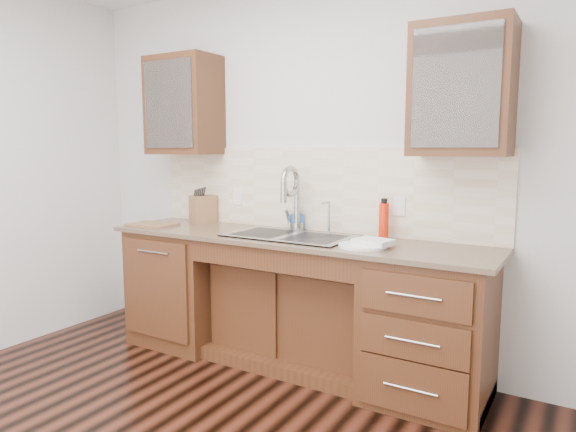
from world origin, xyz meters
The scene contains 23 objects.
wall_back centered at (0.00, 1.80, 1.35)m, with size 4.00×0.10×2.70m, color silver.
base_cabinet_left centered at (-0.95, 1.44, 0.44)m, with size 0.70×0.62×0.88m, color #593014.
base_cabinet_center centered at (0.00, 1.53, 0.35)m, with size 1.20×0.44×0.70m, color #593014.
base_cabinet_right centered at (0.95, 1.44, 0.44)m, with size 0.70×0.62×0.88m, color #593014.
countertop centered at (0.00, 1.43, 0.90)m, with size 2.70×0.65×0.03m, color #84705B.
backsplash centered at (0.00, 1.74, 1.21)m, with size 2.70×0.02×0.59m, color beige.
sink centered at (0.00, 1.41, 0.83)m, with size 0.84×0.46×0.19m, color #9E9EA5.
faucet centered at (-0.07, 1.64, 1.11)m, with size 0.04×0.04×0.40m, color #999993.
filter_tap centered at (0.18, 1.65, 1.03)m, with size 0.02×0.02×0.24m, color #999993.
upper_cabinet_left centered at (-1.05, 1.58, 1.83)m, with size 0.55×0.34×0.75m, color #593014.
upper_cabinet_right centered at (1.05, 1.58, 1.83)m, with size 0.55×0.34×0.75m, color #593014.
outlet_left centered at (-0.65, 1.73, 1.12)m, with size 0.08×0.01×0.12m, color white.
outlet_right centered at (0.65, 1.73, 1.12)m, with size 0.08×0.01×0.12m, color white.
soap_bottle centered at (-0.10, 1.69, 0.99)m, with size 0.08×0.08×0.17m, color #336EBF.
water_bottle centered at (0.58, 1.63, 1.03)m, with size 0.06×0.06×0.24m, color red.
plate centered at (0.57, 1.32, 0.92)m, with size 0.29×0.29×0.02m, color white.
dish_towel centered at (0.62, 1.35, 0.94)m, with size 0.22×0.16×0.03m, color white.
knife_block centered at (-0.93, 1.64, 1.02)m, with size 0.12×0.19×0.22m, color olive.
cutting_board centered at (-1.15, 1.30, 0.92)m, with size 0.35×0.24×0.02m, color #A57D34.
cup_left_a centered at (-1.16, 1.58, 1.77)m, with size 0.12×0.12×0.09m, color white.
cup_left_b centered at (-0.92, 1.58, 1.77)m, with size 0.10×0.10×0.09m, color white.
cup_right_a centered at (0.91, 1.58, 1.77)m, with size 0.12×0.12×0.09m, color white.
cup_right_b centered at (1.20, 1.58, 1.77)m, with size 0.10×0.10×0.09m, color silver.
Camera 1 is at (1.73, -1.50, 1.49)m, focal length 32.00 mm.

